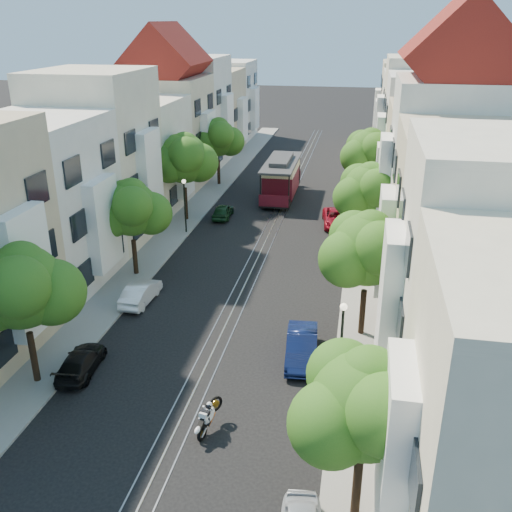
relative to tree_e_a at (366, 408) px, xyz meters
The scene contains 26 objects.
ground 32.17m from the tree_e_a, 103.17° to the left, with size 200.00×200.00×0.00m, color black.
sidewalk_east 31.33m from the tree_e_a, 90.02° to the left, with size 2.50×80.00×0.12m, color gray.
sidewalk_west 34.52m from the tree_e_a, 115.07° to the left, with size 2.50×80.00×0.12m, color gray.
rail_left 32.29m from the tree_e_a, 104.13° to the left, with size 0.06×80.00×0.02m, color gray.
rail_slot 32.16m from the tree_e_a, 103.17° to the left, with size 0.06×80.00×0.02m, color gray.
rail_right 32.04m from the tree_e_a, 102.21° to the left, with size 0.06×80.00×0.02m, color gray.
lane_line 32.16m from the tree_e_a, 103.17° to the left, with size 0.08×80.00×0.01m, color tan.
townhouses_east 31.29m from the tree_e_a, 81.53° to the left, with size 7.75×72.00×12.00m.
townhouses_west 36.38m from the tree_e_a, 121.73° to the left, with size 7.75×72.00×11.76m.
tree_e_a is the anchor object (origin of this frame).
tree_e_b 12.00m from the tree_e_a, 90.00° to the left, with size 4.93×4.08×6.68m.
tree_e_c 23.00m from the tree_e_a, 90.00° to the left, with size 4.84×3.99×6.52m.
tree_e_d 34.00m from the tree_e_a, 90.00° to the left, with size 5.01×4.16×6.85m.
tree_w_a 15.25m from the tree_e_a, 160.85° to the left, with size 4.93×4.08×6.68m.
tree_w_b 22.28m from the tree_e_a, 130.27° to the left, with size 4.72×3.87×6.27m.
tree_w_c 31.49m from the tree_e_a, 117.22° to the left, with size 5.13×4.28×7.09m.
tree_w_d 41.57m from the tree_e_a, 110.27° to the left, with size 4.84×3.99×6.52m.
lamp_east 7.26m from the tree_e_a, 97.79° to the left, with size 0.32×0.32×4.16m.
lamp_west 28.51m from the tree_e_a, 118.45° to the left, with size 0.32×0.32×4.16m.
sportbike_rider 7.70m from the tree_e_a, 151.63° to the left, with size 0.70×1.83×1.29m.
cable_car 36.74m from the tree_e_a, 102.22° to the left, with size 2.81×8.92×3.43m.
parked_car_e_mid 10.28m from the tree_e_a, 107.37° to the left, with size 1.45×4.17×1.37m, color #0C163F.
parked_car_e_far 29.24m from the tree_e_a, 94.47° to the left, with size 2.11×4.58×1.27m, color maroon.
parked_car_w_near 14.78m from the tree_e_a, 154.39° to the left, with size 1.50×3.69×1.07m, color black.
parked_car_w_mid 18.88m from the tree_e_a, 133.49° to the left, with size 1.28×3.66×1.21m, color white.
parked_car_w_far 31.65m from the tree_e_a, 111.79° to the left, with size 1.38×3.42×1.17m, color #15361B.
Camera 1 is at (6.59, -17.56, 15.29)m, focal length 40.00 mm.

